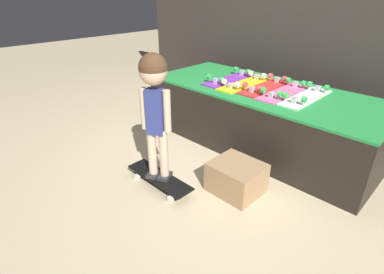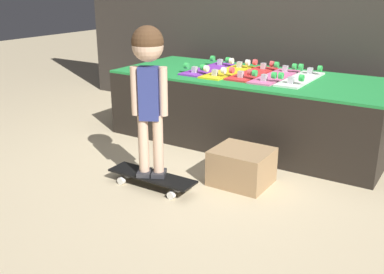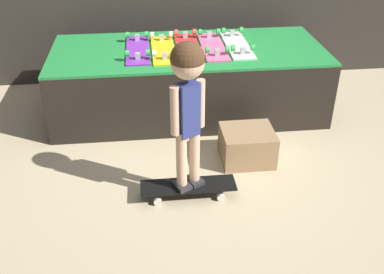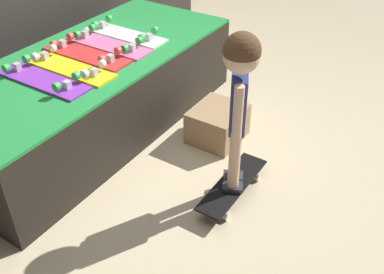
% 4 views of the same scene
% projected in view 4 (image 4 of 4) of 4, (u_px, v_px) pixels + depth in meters
% --- Properties ---
extents(ground_plane, '(16.00, 16.00, 0.00)m').
position_uv_depth(ground_plane, '(171.00, 154.00, 3.18)').
color(ground_plane, beige).
extents(display_rack, '(2.31, 0.98, 0.58)m').
position_uv_depth(display_rack, '(94.00, 93.00, 3.31)').
color(display_rack, black).
rests_on(display_rack, ground_plane).
extents(skateboard_purple_on_rack, '(0.19, 0.68, 0.09)m').
position_uv_depth(skateboard_purple_on_rack, '(42.00, 79.00, 2.83)').
color(skateboard_purple_on_rack, purple).
rests_on(skateboard_purple_on_rack, display_rack).
extents(skateboard_yellow_on_rack, '(0.19, 0.68, 0.09)m').
position_uv_depth(skateboard_yellow_on_rack, '(69.00, 67.00, 2.97)').
color(skateboard_yellow_on_rack, yellow).
rests_on(skateboard_yellow_on_rack, display_rack).
extents(skateboard_red_on_rack, '(0.19, 0.68, 0.09)m').
position_uv_depth(skateboard_red_on_rack, '(86.00, 54.00, 3.14)').
color(skateboard_red_on_rack, red).
rests_on(skateboard_red_on_rack, display_rack).
extents(skateboard_pink_on_rack, '(0.19, 0.68, 0.09)m').
position_uv_depth(skateboard_pink_on_rack, '(108.00, 44.00, 3.28)').
color(skateboard_pink_on_rack, pink).
rests_on(skateboard_pink_on_rack, display_rack).
extents(skateboard_white_on_rack, '(0.19, 0.68, 0.09)m').
position_uv_depth(skateboard_white_on_rack, '(125.00, 33.00, 3.43)').
color(skateboard_white_on_rack, white).
rests_on(skateboard_white_on_rack, display_rack).
extents(skateboard_on_floor, '(0.64, 0.18, 0.09)m').
position_uv_depth(skateboard_on_floor, '(233.00, 185.00, 2.80)').
color(skateboard_on_floor, black).
rests_on(skateboard_on_floor, ground_plane).
extents(child, '(0.22, 0.20, 0.99)m').
position_uv_depth(child, '(240.00, 85.00, 2.39)').
color(child, '#2D2D33').
rests_on(child, skateboard_on_floor).
extents(storage_box, '(0.38, 0.34, 0.25)m').
position_uv_depth(storage_box, '(218.00, 124.00, 3.27)').
color(storage_box, '#A37F56').
rests_on(storage_box, ground_plane).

